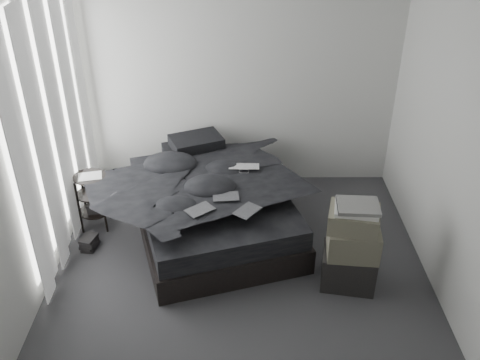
{
  "coord_description": "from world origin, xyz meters",
  "views": [
    {
      "loc": [
        -0.02,
        -3.66,
        3.45
      ],
      "look_at": [
        0.0,
        0.8,
        0.75
      ],
      "focal_mm": 40.0,
      "sensor_mm": 36.0,
      "label": 1
    }
  ],
  "objects_px": {
    "laptop": "(244,163)",
    "box_lower": "(348,268)",
    "bed": "(212,219)",
    "side_stand": "(94,201)"
  },
  "relations": [
    {
      "from": "laptop",
      "to": "box_lower",
      "type": "height_order",
      "value": "laptop"
    },
    {
      "from": "bed",
      "to": "laptop",
      "type": "xyz_separation_m",
      "value": [
        0.34,
        0.15,
        0.59
      ]
    },
    {
      "from": "laptop",
      "to": "bed",
      "type": "bearing_deg",
      "value": -154.5
    },
    {
      "from": "side_stand",
      "to": "box_lower",
      "type": "relative_size",
      "value": 1.27
    },
    {
      "from": "bed",
      "to": "box_lower",
      "type": "height_order",
      "value": "box_lower"
    },
    {
      "from": "bed",
      "to": "side_stand",
      "type": "xyz_separation_m",
      "value": [
        -1.26,
        0.08,
        0.17
      ]
    },
    {
      "from": "bed",
      "to": "side_stand",
      "type": "bearing_deg",
      "value": 159.78
    },
    {
      "from": "bed",
      "to": "box_lower",
      "type": "xyz_separation_m",
      "value": [
        1.3,
        -0.86,
        0.04
      ]
    },
    {
      "from": "side_stand",
      "to": "bed",
      "type": "bearing_deg",
      "value": -3.58
    },
    {
      "from": "box_lower",
      "to": "side_stand",
      "type": "bearing_deg",
      "value": 159.96
    }
  ]
}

